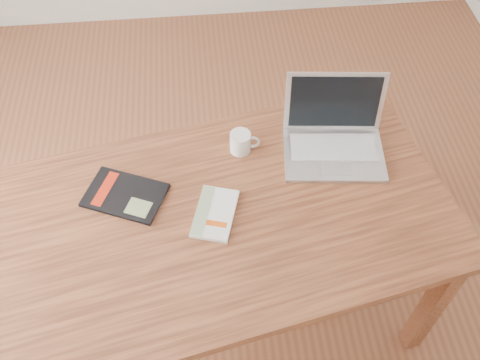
{
  "coord_description": "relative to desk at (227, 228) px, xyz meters",
  "views": [
    {
      "loc": [
        0.06,
        -1.2,
        2.24
      ],
      "look_at": [
        0.17,
        -0.13,
        0.85
      ],
      "focal_mm": 40.0,
      "sensor_mm": 36.0,
      "label": 1
    }
  ],
  "objects": [
    {
      "name": "room",
      "position": [
        -0.19,
        0.19,
        0.69
      ],
      "size": [
        4.04,
        4.04,
        2.7
      ],
      "color": "brown",
      "rests_on": "ground"
    },
    {
      "name": "desk",
      "position": [
        0.0,
        0.0,
        0.0
      ],
      "size": [
        1.66,
        1.15,
        0.75
      ],
      "rotation": [
        0.0,
        0.0,
        0.2
      ],
      "color": "brown",
      "rests_on": "ground"
    },
    {
      "name": "white_guidebook",
      "position": [
        -0.04,
        -0.0,
        0.1
      ],
      "size": [
        0.18,
        0.24,
        0.02
      ],
      "rotation": [
        0.0,
        0.0,
        -0.29
      ],
      "color": "silver",
      "rests_on": "desk"
    },
    {
      "name": "black_guidebook",
      "position": [
        -0.34,
        0.11,
        0.1
      ],
      "size": [
        0.31,
        0.26,
        0.01
      ],
      "rotation": [
        0.0,
        0.0,
        1.17
      ],
      "color": "black",
      "rests_on": "desk"
    },
    {
      "name": "laptop",
      "position": [
        0.41,
        0.27,
        0.14
      ],
      "size": [
        0.39,
        0.33,
        0.25
      ],
      "rotation": [
        0.0,
        0.0,
        -0.1
      ],
      "color": "silver",
      "rests_on": "desk"
    },
    {
      "name": "coffee_mug",
      "position": [
        0.08,
        0.28,
        0.13
      ],
      "size": [
        0.11,
        0.08,
        0.08
      ],
      "rotation": [
        0.0,
        0.0,
        -0.08
      ],
      "color": "white",
      "rests_on": "desk"
    }
  ]
}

